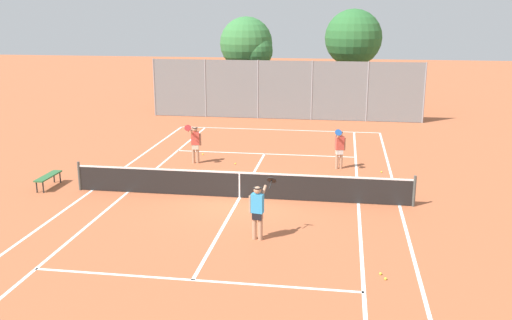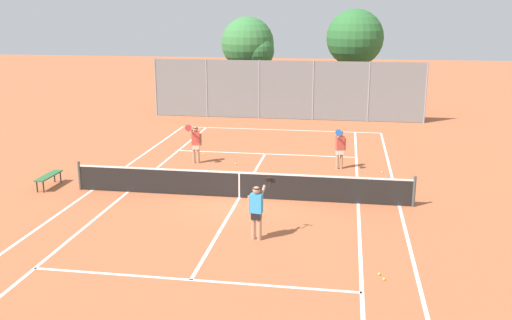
% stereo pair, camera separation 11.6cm
% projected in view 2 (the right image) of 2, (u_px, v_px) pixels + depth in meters
% --- Properties ---
extents(ground_plane, '(120.00, 120.00, 0.00)m').
position_uv_depth(ground_plane, '(239.00, 198.00, 20.07)').
color(ground_plane, '#B25B38').
extents(court_line_markings, '(11.10, 23.90, 0.01)m').
position_uv_depth(court_line_markings, '(239.00, 198.00, 20.07)').
color(court_line_markings, white).
rests_on(court_line_markings, ground).
extents(tennis_net, '(12.00, 0.10, 1.07)m').
position_uv_depth(tennis_net, '(239.00, 184.00, 19.94)').
color(tennis_net, '#474C47').
rests_on(tennis_net, ground).
extents(player_near_side, '(0.75, 0.72, 1.77)m').
position_uv_depth(player_near_side, '(257.00, 209.00, 16.20)').
color(player_near_side, tan).
rests_on(player_near_side, ground).
extents(player_far_left, '(0.56, 0.82, 1.77)m').
position_uv_depth(player_far_left, '(196.00, 142.00, 24.37)').
color(player_far_left, tan).
rests_on(player_far_left, ground).
extents(player_far_right, '(0.47, 0.87, 1.77)m').
position_uv_depth(player_far_right, '(340.00, 147.00, 23.48)').
color(player_far_right, tan).
rests_on(player_far_right, ground).
extents(loose_tennis_ball_0, '(0.07, 0.07, 0.07)m').
position_uv_depth(loose_tennis_ball_0, '(384.00, 279.00, 13.93)').
color(loose_tennis_ball_0, '#D1DB33').
rests_on(loose_tennis_ball_0, ground).
extents(loose_tennis_ball_1, '(0.07, 0.07, 0.07)m').
position_uv_depth(loose_tennis_ball_1, '(203.00, 154.00, 26.00)').
color(loose_tennis_ball_1, '#D1DB33').
rests_on(loose_tennis_ball_1, ground).
extents(loose_tennis_ball_2, '(0.07, 0.07, 0.07)m').
position_uv_depth(loose_tennis_ball_2, '(382.00, 172.00, 23.12)').
color(loose_tennis_ball_2, '#D1DB33').
rests_on(loose_tennis_ball_2, ground).
extents(loose_tennis_ball_3, '(0.07, 0.07, 0.07)m').
position_uv_depth(loose_tennis_ball_3, '(236.00, 164.00, 24.41)').
color(loose_tennis_ball_3, '#D1DB33').
rests_on(loose_tennis_ball_3, ground).
extents(loose_tennis_ball_4, '(0.07, 0.07, 0.07)m').
position_uv_depth(loose_tennis_ball_4, '(379.00, 274.00, 14.20)').
color(loose_tennis_ball_4, '#D1DB33').
rests_on(loose_tennis_ball_4, ground).
extents(courtside_bench, '(0.36, 1.50, 0.47)m').
position_uv_depth(courtside_bench, '(49.00, 177.00, 21.18)').
color(courtside_bench, '#2D6638').
rests_on(courtside_bench, ground).
extents(back_fence, '(16.32, 0.08, 3.53)m').
position_uv_depth(back_fence, '(286.00, 90.00, 34.08)').
color(back_fence, gray).
rests_on(back_fence, ground).
extents(tree_behind_left, '(3.44, 3.36, 6.02)m').
position_uv_depth(tree_behind_left, '(250.00, 45.00, 36.32)').
color(tree_behind_left, brown).
rests_on(tree_behind_left, ground).
extents(tree_behind_right, '(3.65, 3.65, 6.50)m').
position_uv_depth(tree_behind_right, '(356.00, 40.00, 36.55)').
color(tree_behind_right, brown).
rests_on(tree_behind_right, ground).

